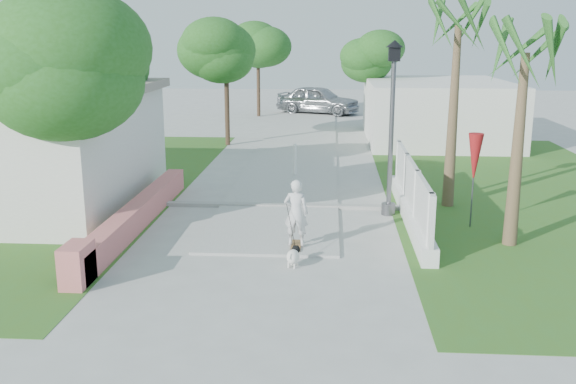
# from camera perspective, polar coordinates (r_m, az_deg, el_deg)

# --- Properties ---
(ground) EXTENTS (90.00, 90.00, 0.00)m
(ground) POSITION_cam_1_polar(r_m,az_deg,el_deg) (11.75, -3.20, -9.04)
(ground) COLOR #B7B7B2
(ground) RESTS_ON ground
(path_strip) EXTENTS (3.20, 36.00, 0.06)m
(path_strip) POSITION_cam_1_polar(r_m,az_deg,el_deg) (31.11, 1.29, 5.43)
(path_strip) COLOR #B7B7B2
(path_strip) RESTS_ON ground
(curb) EXTENTS (6.50, 0.25, 0.10)m
(curb) POSITION_cam_1_polar(r_m,az_deg,el_deg) (17.40, -0.80, -1.22)
(curb) COLOR #999993
(curb) RESTS_ON ground
(grass_left) EXTENTS (8.00, 20.00, 0.01)m
(grass_left) POSITION_cam_1_polar(r_m,az_deg,el_deg) (21.03, -19.71, 0.47)
(grass_left) COLOR #3C6820
(grass_left) RESTS_ON ground
(grass_right) EXTENTS (8.00, 20.00, 0.01)m
(grass_right) POSITION_cam_1_polar(r_m,az_deg,el_deg) (20.10, 20.01, -0.15)
(grass_right) COLOR #3C6820
(grass_right) RESTS_ON ground
(pink_wall) EXTENTS (0.45, 8.20, 0.80)m
(pink_wall) POSITION_cam_1_polar(r_m,az_deg,el_deg) (15.63, -13.71, -2.37)
(pink_wall) COLOR #C86B66
(pink_wall) RESTS_ON ground
(lattice_fence) EXTENTS (0.35, 7.00, 1.50)m
(lattice_fence) POSITION_cam_1_polar(r_m,az_deg,el_deg) (16.38, 10.85, -0.64)
(lattice_fence) COLOR white
(lattice_fence) RESTS_ON ground
(building_right) EXTENTS (6.00, 8.00, 2.60)m
(building_right) POSITION_cam_1_polar(r_m,az_deg,el_deg) (29.30, 13.02, 7.06)
(building_right) COLOR silver
(building_right) RESTS_ON ground
(street_lamp) EXTENTS (0.44, 0.44, 4.44)m
(street_lamp) POSITION_cam_1_polar(r_m,az_deg,el_deg) (16.46, 9.20, 6.18)
(street_lamp) COLOR #59595E
(street_lamp) RESTS_ON ground
(bollard) EXTENTS (0.14, 0.14, 1.09)m
(bollard) POSITION_cam_1_polar(r_m,az_deg,el_deg) (21.16, 0.61, 2.97)
(bollard) COLOR white
(bollard) RESTS_ON ground
(patio_umbrella) EXTENTS (0.36, 0.36, 2.30)m
(patio_umbrella) POSITION_cam_1_polar(r_m,az_deg,el_deg) (15.89, 16.26, 2.83)
(patio_umbrella) COLOR #59595E
(patio_umbrella) RESTS_ON ground
(tree_left_near) EXTENTS (3.60, 3.60, 5.28)m
(tree_left_near) POSITION_cam_1_polar(r_m,az_deg,el_deg) (14.94, -19.53, 10.19)
(tree_left_near) COLOR #4C3826
(tree_left_near) RESTS_ON ground
(tree_left_mid) EXTENTS (3.20, 3.20, 4.85)m
(tree_left_mid) POSITION_cam_1_polar(r_m,az_deg,el_deg) (20.44, -16.00, 10.30)
(tree_left_mid) COLOR #4C3826
(tree_left_mid) RESTS_ON ground
(tree_path_left) EXTENTS (3.40, 3.40, 5.23)m
(tree_path_left) POSITION_cam_1_polar(r_m,az_deg,el_deg) (27.09, -5.52, 12.18)
(tree_path_left) COLOR #4C3826
(tree_path_left) RESTS_ON ground
(tree_path_right) EXTENTS (3.00, 3.00, 4.79)m
(tree_path_right) POSITION_cam_1_polar(r_m,az_deg,el_deg) (30.80, 7.45, 11.71)
(tree_path_right) COLOR #4C3826
(tree_path_right) RESTS_ON ground
(tree_path_far) EXTENTS (3.20, 3.20, 5.17)m
(tree_path_far) POSITION_cam_1_polar(r_m,az_deg,el_deg) (36.97, -2.66, 12.64)
(tree_path_far) COLOR #4C3826
(tree_path_far) RESTS_ON ground
(palm_far) EXTENTS (1.80, 1.80, 5.30)m
(palm_far) POSITION_cam_1_polar(r_m,az_deg,el_deg) (17.55, 14.85, 13.11)
(palm_far) COLOR brown
(palm_far) RESTS_ON ground
(palm_near) EXTENTS (1.80, 1.80, 4.70)m
(palm_near) POSITION_cam_1_polar(r_m,az_deg,el_deg) (14.53, 20.30, 10.58)
(palm_near) COLOR brown
(palm_near) RESTS_ON ground
(skateboarder) EXTENTS (0.57, 1.27, 1.56)m
(skateboarder) POSITION_cam_1_polar(r_m,az_deg,el_deg) (13.72, 0.53, -2.26)
(skateboarder) COLOR brown
(skateboarder) RESTS_ON ground
(dog) EXTENTS (0.35, 0.58, 0.40)m
(dog) POSITION_cam_1_polar(r_m,az_deg,el_deg) (13.02, 0.49, -5.67)
(dog) COLOR white
(dog) RESTS_ON ground
(parked_car) EXTENTS (5.25, 3.59, 1.66)m
(parked_car) POSITION_cam_1_polar(r_m,az_deg,el_deg) (38.26, 2.70, 8.19)
(parked_car) COLOR #B5B7BE
(parked_car) RESTS_ON ground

